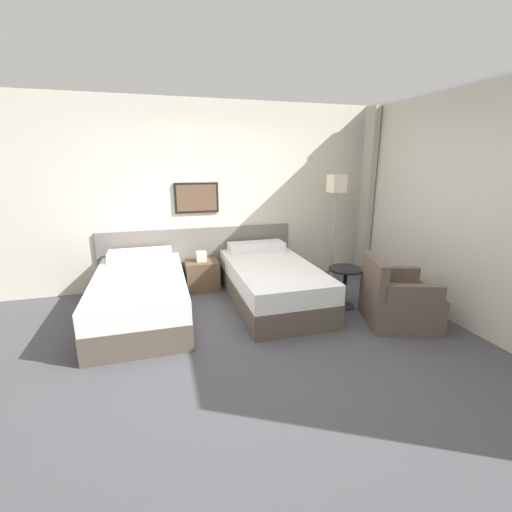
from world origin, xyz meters
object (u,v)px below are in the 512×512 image
object	(u,v)px
side_table	(345,280)
armchair	(397,301)
bed_near_door	(141,295)
bed_near_window	(271,282)
floor_lamp	(336,195)
nightstand	(202,274)

from	to	relation	value
side_table	armchair	xyz separation A→B (m)	(0.35, -0.59, -0.10)
bed_near_door	bed_near_window	bearing A→B (deg)	0.00
bed_near_door	bed_near_window	world-z (taller)	same
floor_lamp	side_table	bearing A→B (deg)	-107.62
nightstand	side_table	xyz separation A→B (m)	(1.70, -1.16, 0.14)
bed_near_window	armchair	bearing A→B (deg)	-39.89
armchair	side_table	bearing A→B (deg)	49.07
nightstand	floor_lamp	size ratio (longest dim) A/B	0.35
floor_lamp	nightstand	bearing A→B (deg)	171.60
bed_near_door	side_table	xyz separation A→B (m)	(2.54, -0.42, 0.09)
bed_near_window	side_table	distance (m)	0.96
nightstand	bed_near_door	bearing A→B (deg)	-138.89
bed_near_door	bed_near_window	size ratio (longest dim) A/B	1.00
bed_near_door	floor_lamp	xyz separation A→B (m)	(2.81, 0.44, 1.10)
bed_near_door	side_table	bearing A→B (deg)	-9.47
nightstand	side_table	world-z (taller)	nightstand
floor_lamp	side_table	xyz separation A→B (m)	(-0.27, -0.86, -1.01)
nightstand	floor_lamp	world-z (taller)	floor_lamp
nightstand	side_table	distance (m)	2.06
bed_near_window	floor_lamp	xyz separation A→B (m)	(1.14, 0.44, 1.10)
bed_near_window	nightstand	bearing A→B (deg)	138.89
bed_near_door	floor_lamp	world-z (taller)	floor_lamp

